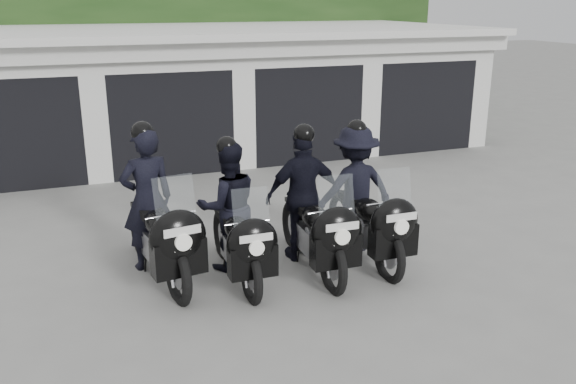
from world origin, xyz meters
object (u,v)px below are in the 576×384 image
object	(u,v)px
police_bike_a	(155,217)
police_bike_b	(232,217)
police_bike_c	(308,206)
police_bike_d	(360,198)

from	to	relation	value
police_bike_a	police_bike_b	distance (m)	1.02
police_bike_c	police_bike_a	bearing A→B (deg)	172.88
police_bike_b	police_bike_d	distance (m)	1.92
police_bike_b	police_bike_c	xyz separation A→B (m)	(1.08, -0.07, 0.05)
police_bike_c	police_bike_d	bearing A→B (deg)	6.07
police_bike_a	police_bike_d	xyz separation A→B (m)	(2.91, -0.27, 0.02)
police_bike_d	police_bike_b	bearing A→B (deg)	-179.35
police_bike_a	police_bike_b	world-z (taller)	police_bike_a
police_bike_c	police_bike_d	world-z (taller)	police_bike_c
police_bike_a	police_bike_c	size ratio (longest dim) A/B	1.04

